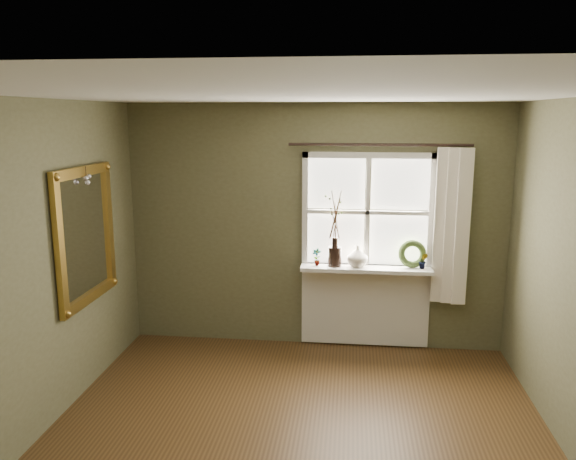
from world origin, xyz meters
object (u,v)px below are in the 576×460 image
Objects in this scene: cream_vase at (357,256)px; wreath at (412,257)px; gilt_mirror at (86,235)px; dark_jug at (335,256)px.

cream_vase is 0.57m from wreath.
cream_vase is 2.67m from gilt_mirror.
gilt_mirror is at bearing -165.24° from wreath.
dark_jug is 0.17× the size of gilt_mirror.
gilt_mirror is (-2.98, -1.10, 0.39)m from wreath.
gilt_mirror is at bearing -156.39° from cream_vase.
gilt_mirror is (-2.42, -1.06, 0.39)m from cream_vase.
dark_jug is 0.93× the size of cream_vase.
wreath is at bearing 2.86° from dark_jug.
cream_vase reaches higher than dark_jug.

